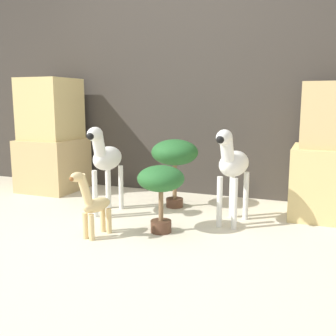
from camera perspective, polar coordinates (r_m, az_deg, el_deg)
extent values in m
plane|color=beige|center=(2.80, -8.01, -10.42)|extent=(14.00, 14.00, 0.00)
cube|color=#38332D|center=(4.10, 2.78, 11.68)|extent=(6.40, 0.08, 2.20)
cube|color=tan|center=(4.44, -16.31, 0.48)|extent=(0.58, 0.62, 0.55)
cube|color=#D1B775|center=(4.39, -16.69, 8.18)|extent=(0.50, 0.53, 0.64)
cube|color=#D1B775|center=(3.53, 22.15, -1.91)|extent=(0.58, 0.62, 0.58)
cube|color=tan|center=(3.47, 22.75, 7.10)|extent=(0.47, 0.50, 0.52)
cylinder|color=silver|center=(3.00, 9.62, -5.15)|extent=(0.04, 0.04, 0.39)
cylinder|color=silver|center=(3.04, 7.48, -4.91)|extent=(0.04, 0.04, 0.39)
cylinder|color=silver|center=(3.26, 11.23, -4.00)|extent=(0.04, 0.04, 0.39)
cylinder|color=silver|center=(3.30, 9.25, -3.78)|extent=(0.04, 0.04, 0.39)
ellipsoid|color=silver|center=(3.09, 9.57, 0.63)|extent=(0.25, 0.43, 0.20)
cylinder|color=silver|center=(2.91, 8.55, 2.76)|extent=(0.11, 0.16, 0.22)
ellipsoid|color=silver|center=(2.85, 8.17, 4.42)|extent=(0.13, 0.20, 0.11)
sphere|color=black|center=(2.77, 7.58, 4.10)|extent=(0.06, 0.06, 0.06)
cube|color=black|center=(2.91, 8.55, 2.96)|extent=(0.03, 0.09, 0.18)
cylinder|color=silver|center=(3.28, -8.66, -3.84)|extent=(0.04, 0.04, 0.39)
cylinder|color=silver|center=(3.33, -10.55, -3.70)|extent=(0.04, 0.04, 0.39)
cylinder|color=silver|center=(3.53, -6.84, -2.81)|extent=(0.04, 0.04, 0.39)
cylinder|color=silver|center=(3.58, -8.62, -2.69)|extent=(0.04, 0.04, 0.39)
ellipsoid|color=silver|center=(3.38, -8.76, 1.42)|extent=(0.24, 0.42, 0.20)
cylinder|color=silver|center=(3.21, -10.04, 3.36)|extent=(0.11, 0.16, 0.22)
ellipsoid|color=silver|center=(3.14, -10.56, 4.86)|extent=(0.12, 0.20, 0.11)
sphere|color=black|center=(3.07, -11.20, 4.54)|extent=(0.06, 0.06, 0.06)
cube|color=black|center=(3.20, -10.05, 3.53)|extent=(0.03, 0.09, 0.18)
cylinder|color=#E0C184|center=(2.81, -11.03, -8.45)|extent=(0.04, 0.04, 0.19)
cylinder|color=#E0C184|center=(2.85, -11.91, -8.22)|extent=(0.04, 0.04, 0.19)
cylinder|color=#E0C184|center=(2.94, -8.56, -7.58)|extent=(0.04, 0.04, 0.19)
cylinder|color=#E0C184|center=(2.98, -9.44, -7.37)|extent=(0.04, 0.04, 0.19)
ellipsoid|color=#E0C184|center=(2.86, -10.29, -5.31)|extent=(0.15, 0.27, 0.10)
cylinder|color=#E0C184|center=(2.75, -11.94, -3.14)|extent=(0.09, 0.14, 0.24)
ellipsoid|color=#E0C184|center=(2.68, -13.08, -1.26)|extent=(0.08, 0.12, 0.07)
sphere|color=brown|center=(2.65, -13.80, -1.54)|extent=(0.03, 0.03, 0.03)
cylinder|color=#513323|center=(2.94, -1.02, -8.45)|extent=(0.16, 0.16, 0.09)
cylinder|color=brown|center=(2.90, -1.03, -5.53)|extent=(0.04, 0.04, 0.22)
ellipsoid|color=#235B28|center=(2.85, -1.04, -1.53)|extent=(0.34, 0.34, 0.19)
cylinder|color=#513323|center=(3.61, 0.96, -5.04)|extent=(0.16, 0.16, 0.08)
cylinder|color=brown|center=(3.57, 0.97, -2.01)|extent=(0.04, 0.04, 0.31)
ellipsoid|color=#235B28|center=(3.52, 0.99, 2.30)|extent=(0.42, 0.42, 0.23)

